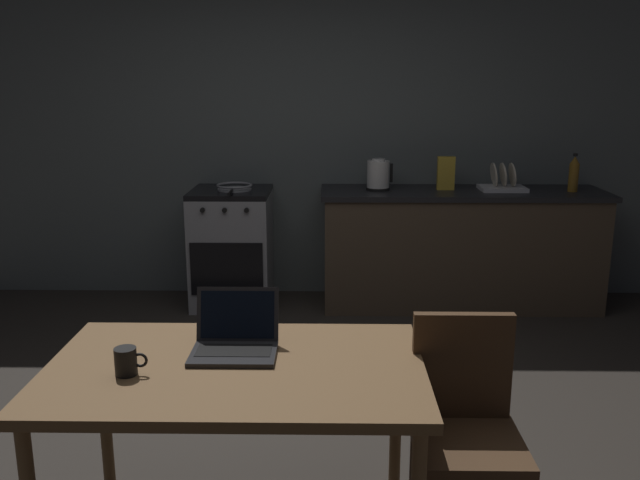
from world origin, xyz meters
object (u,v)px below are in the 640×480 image
at_px(stove_oven, 232,247).
at_px(electric_kettle, 378,175).
at_px(laptop, 235,341).
at_px(bottle, 574,174).
at_px(dining_table, 236,381).
at_px(cereal_box, 446,173).
at_px(dish_rack, 503,184).
at_px(frying_pan, 234,187).
at_px(chair, 465,418).
at_px(coffee_mug, 126,361).

distance_m(stove_oven, electric_kettle, 1.27).
height_order(laptop, bottle, bottle).
relative_size(dining_table, laptop, 4.31).
bearing_deg(cereal_box, dish_rack, -2.66).
distance_m(stove_oven, frying_pan, 0.48).
distance_m(chair, frying_pan, 3.06).
height_order(laptop, coffee_mug, laptop).
bearing_deg(bottle, electric_kettle, 178.04).
distance_m(stove_oven, dish_rack, 2.14).
distance_m(electric_kettle, bottle, 1.46).
xyz_separation_m(stove_oven, laptop, (0.41, -2.70, 0.32)).
bearing_deg(electric_kettle, coffee_mug, -110.36).
xyz_separation_m(electric_kettle, cereal_box, (0.52, 0.02, 0.01)).
relative_size(stove_oven, electric_kettle, 3.83).
distance_m(laptop, coffee_mug, 0.41).
height_order(laptop, dish_rack, dish_rack).
bearing_deg(dish_rack, cereal_box, 177.34).
bearing_deg(dish_rack, stove_oven, -179.93).
height_order(dining_table, chair, chair).
relative_size(electric_kettle, coffee_mug, 2.04).
bearing_deg(laptop, chair, -3.37).
height_order(bottle, cereal_box, bottle).
relative_size(laptop, electric_kettle, 1.34).
bearing_deg(dining_table, coffee_mug, -166.46).
distance_m(bottle, dish_rack, 0.52).
bearing_deg(coffee_mug, cereal_box, 61.41).
bearing_deg(dish_rack, bottle, -5.55).
bearing_deg(cereal_box, coffee_mug, -118.59).
xyz_separation_m(chair, dish_rack, (0.80, 2.80, 0.45)).
bearing_deg(dining_table, chair, 1.37).
xyz_separation_m(dining_table, dish_rack, (1.65, 2.82, 0.30)).
bearing_deg(coffee_mug, bottle, 48.36).
bearing_deg(electric_kettle, cereal_box, 2.22).
distance_m(laptop, bottle, 3.44).
xyz_separation_m(stove_oven, cereal_box, (1.65, 0.02, 0.58)).
bearing_deg(stove_oven, bottle, -1.05).
relative_size(stove_oven, dish_rack, 2.68).
bearing_deg(stove_oven, dish_rack, 0.07).
distance_m(frying_pan, cereal_box, 1.62).
xyz_separation_m(chair, frying_pan, (-1.24, 2.77, 0.43)).
bearing_deg(frying_pan, chair, -65.90).
height_order(stove_oven, coffee_mug, stove_oven).
relative_size(electric_kettle, bottle, 0.83).
bearing_deg(laptop, electric_kettle, 78.00).
distance_m(stove_oven, dining_table, 2.85).
distance_m(dining_table, chair, 0.86).
relative_size(chair, electric_kettle, 3.72).
xyz_separation_m(frying_pan, cereal_box, (1.61, 0.05, 0.10)).
xyz_separation_m(chair, electric_kettle, (-0.14, 2.80, 0.52)).
distance_m(stove_oven, coffee_mug, 2.92).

